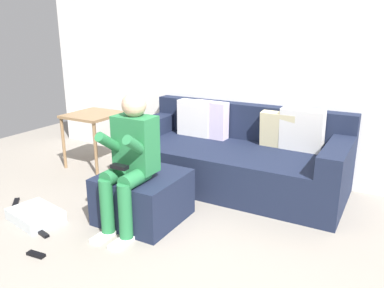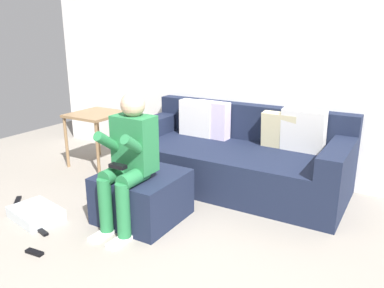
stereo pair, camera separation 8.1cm
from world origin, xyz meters
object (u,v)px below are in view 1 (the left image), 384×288
(side_table, at_px, (94,121))
(remote_near_ottoman, at_px, (36,254))
(storage_bin, at_px, (35,215))
(remote_by_storage_bin, at_px, (42,233))
(person_seated, at_px, (130,156))
(couch_sectional, at_px, (235,157))
(remote_under_side_table, at_px, (16,203))
(ottoman, at_px, (143,197))

(side_table, bearing_deg, remote_near_ottoman, -60.17)
(storage_bin, xyz_separation_m, remote_by_storage_bin, (0.23, -0.13, -0.04))
(person_seated, distance_m, remote_near_ottoman, 0.99)
(couch_sectional, xyz_separation_m, remote_under_side_table, (-1.61, -1.45, -0.29))
(side_table, xyz_separation_m, remote_under_side_table, (0.09, -1.20, -0.53))
(remote_by_storage_bin, xyz_separation_m, remote_under_side_table, (-0.67, 0.27, 0.00))
(couch_sectional, height_order, ottoman, couch_sectional)
(couch_sectional, relative_size, side_table, 3.51)
(remote_by_storage_bin, bearing_deg, remote_near_ottoman, -33.74)
(remote_near_ottoman, xyz_separation_m, remote_under_side_table, (-0.89, 0.50, 0.00))
(storage_bin, height_order, remote_by_storage_bin, storage_bin)
(side_table, bearing_deg, couch_sectional, 8.28)
(remote_by_storage_bin, bearing_deg, person_seated, 52.77)
(storage_bin, relative_size, side_table, 0.71)
(ottoman, height_order, storage_bin, ottoman)
(remote_by_storage_bin, bearing_deg, remote_under_side_table, 171.92)
(remote_near_ottoman, xyz_separation_m, remote_by_storage_bin, (-0.21, 0.23, 0.00))
(ottoman, relative_size, person_seated, 0.59)
(ottoman, distance_m, side_table, 1.60)
(couch_sectional, height_order, remote_under_side_table, couch_sectional)
(couch_sectional, height_order, remote_by_storage_bin, couch_sectional)
(couch_sectional, relative_size, ottoman, 3.42)
(person_seated, xyz_separation_m, side_table, (-1.33, 1.01, -0.08))
(ottoman, relative_size, side_table, 1.03)
(couch_sectional, bearing_deg, storage_bin, -126.65)
(ottoman, distance_m, remote_near_ottoman, 0.94)
(remote_under_side_table, bearing_deg, couch_sectional, 86.59)
(storage_bin, relative_size, remote_near_ottoman, 3.11)
(remote_under_side_table, bearing_deg, side_table, 138.95)
(person_seated, relative_size, storage_bin, 2.46)
(ottoman, bearing_deg, couch_sectional, 70.60)
(couch_sectional, distance_m, side_table, 1.74)
(side_table, height_order, remote_by_storage_bin, side_table)
(couch_sectional, relative_size, remote_near_ottoman, 15.32)
(couch_sectional, distance_m, storage_bin, 1.99)
(couch_sectional, xyz_separation_m, side_table, (-1.70, -0.25, 0.24))
(side_table, xyz_separation_m, remote_by_storage_bin, (0.76, -1.47, -0.53))
(remote_by_storage_bin, bearing_deg, side_table, 131.04)
(ottoman, xyz_separation_m, remote_under_side_table, (-1.23, -0.35, -0.19))
(side_table, bearing_deg, remote_under_side_table, -85.77)
(remote_near_ottoman, bearing_deg, storage_bin, 135.31)
(couch_sectional, bearing_deg, remote_near_ottoman, -110.53)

